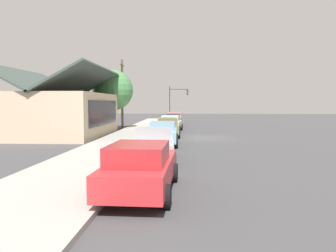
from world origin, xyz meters
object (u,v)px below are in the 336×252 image
car_olive (168,127)px  car_silver (154,144)px  car_coral (174,118)px  car_skyblue (163,133)px  car_ivory (171,123)px  car_navy (173,120)px  utility_pole_wooden (122,93)px  shade_tree (113,90)px  fire_hydrant_red (159,124)px  traffic_light_main (177,98)px  car_cherry (141,167)px

car_olive → car_silver: bearing=176.7°
car_silver → car_coral: 27.66m
car_skyblue → car_ivory: bearing=-1.5°
car_olive → car_navy: size_ratio=0.98×
car_olive → utility_pole_wooden: bearing=28.6°
car_navy → shade_tree: 7.74m
car_coral → fire_hydrant_red: 7.41m
fire_hydrant_red → traffic_light_main: bearing=-7.7°
shade_tree → traffic_light_main: 15.16m
car_cherry → car_olive: same height
car_ivory → traffic_light_main: traffic_light_main is taller
car_skyblue → shade_tree: 14.99m
car_coral → car_olive: bearing=179.2°
car_skyblue → car_ivory: same height
car_cherry → traffic_light_main: size_ratio=0.95×
car_cherry → shade_tree: shade_tree is taller
traffic_light_main → utility_pole_wooden: 13.75m
car_skyblue → car_coral: same height
traffic_light_main → fire_hydrant_red: (-12.27, 1.66, -2.99)m
car_silver → shade_tree: (18.94, 6.14, 3.32)m
car_olive → car_navy: (10.75, -0.04, 0.00)m
car_silver → car_skyblue: bearing=-3.8°
car_silver → car_navy: same height
car_cherry → fire_hydrant_red: size_ratio=6.93×
car_navy → traffic_light_main: size_ratio=0.88×
utility_pole_wooden → car_skyblue: bearing=-159.4°
car_coral → utility_pole_wooden: 9.76m
car_skyblue → utility_pole_wooden: 15.74m
car_cherry → car_navy: (27.99, 0.05, -0.00)m
car_olive → utility_pole_wooden: (8.80, 5.44, 3.11)m
car_ivory → car_coral: size_ratio=0.96×
car_silver → car_olive: size_ratio=1.04×
utility_pole_wooden → fire_hydrant_red: (0.25, -4.00, -3.43)m
car_skyblue → car_navy: size_ratio=0.97×
car_ivory → traffic_light_main: bearing=2.9°
traffic_light_main → utility_pole_wooden: utility_pole_wooden is taller
shade_tree → utility_pole_wooden: (1.20, -0.76, -0.20)m
car_olive → fire_hydrant_red: size_ratio=6.33×
car_navy → car_ivory: bearing=178.9°
car_skyblue → car_olive: bearing=-1.2°
car_cherry → traffic_light_main: 38.64m
car_olive → fire_hydrant_red: bearing=6.0°
car_coral → utility_pole_wooden: utility_pole_wooden is taller
shade_tree → fire_hydrant_red: bearing=-73.1°
car_skyblue → car_ivory: size_ratio=0.99×
shade_tree → car_navy: bearing=-63.1°
car_olive → utility_pole_wooden: size_ratio=0.60×
car_silver → car_ivory: 16.58m
fire_hydrant_red → shade_tree: bearing=106.9°
traffic_light_main → fire_hydrant_red: bearing=172.3°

